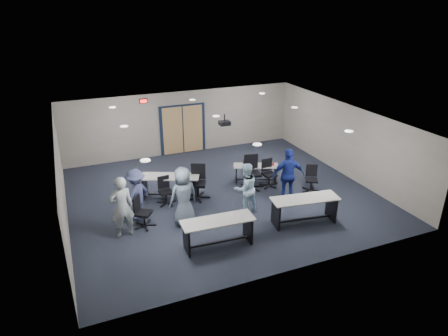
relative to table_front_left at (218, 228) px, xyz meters
name	(u,v)px	position (x,y,z in m)	size (l,w,h in m)	color
floor	(222,195)	(1.26, 2.80, -0.55)	(10.00, 10.00, 0.00)	black
back_wall	(182,123)	(1.26, 7.30, 0.80)	(10.00, 0.04, 2.70)	gray
front_wall	(294,223)	(1.26, -1.70, 0.80)	(10.00, 0.04, 2.70)	gray
left_wall	(61,183)	(-3.74, 2.80, 0.80)	(0.04, 9.00, 2.70)	gray
right_wall	(345,140)	(6.26, 2.80, 0.80)	(0.04, 9.00, 2.70)	gray
ceiling	(222,119)	(1.26, 2.80, 2.15)	(10.00, 9.00, 0.04)	white
double_door	(183,130)	(1.26, 7.26, 0.50)	(2.00, 0.07, 2.20)	black
exit_sign	(143,101)	(-0.34, 7.25, 1.90)	(0.32, 0.07, 0.18)	black
ceiling_projector	(225,123)	(1.56, 3.30, 1.86)	(0.35, 0.32, 0.37)	black
ceiling_can_lights	(219,118)	(1.26, 3.05, 2.12)	(6.24, 5.74, 0.02)	white
table_front_left	(218,228)	(0.00, 0.00, 0.00)	(2.01, 0.76, 0.80)	#A3A19A
table_front_right	(304,206)	(2.84, 0.17, 0.01)	(2.10, 0.96, 0.82)	#A3A19A
table_back_left	(170,183)	(-0.42, 3.30, -0.01)	(2.05, 1.38, 0.79)	#A3A19A
table_back_right	(256,170)	(2.80, 3.33, -0.09)	(1.70, 1.12, 0.90)	#A3A19A
chair_back_a	(166,191)	(-0.68, 2.90, -0.09)	(0.58, 0.58, 0.92)	black
chair_back_b	(198,182)	(0.42, 2.89, 0.03)	(0.73, 0.73, 1.17)	black
chair_back_c	(253,172)	(2.47, 2.91, 0.05)	(0.75, 0.75, 1.19)	black
chair_back_d	(269,173)	(3.09, 2.81, -0.05)	(0.62, 0.62, 0.99)	black
chair_loose_left	(144,212)	(-1.64, 1.76, -0.07)	(0.61, 0.61, 0.96)	black
chair_loose_right	(312,179)	(4.25, 1.89, -0.08)	(0.59, 0.59, 0.93)	black
person_gray	(122,207)	(-2.28, 1.49, 0.37)	(0.67, 0.44, 1.83)	#95A0A3
person_plaid	(183,196)	(-0.50, 1.49, 0.35)	(0.88, 0.57, 1.80)	slate
person_lightblue	(246,188)	(1.49, 1.44, 0.27)	(0.80, 0.62, 1.64)	#C0EAFF
person_navy	(288,175)	(3.12, 1.62, 0.37)	(1.07, 0.45, 1.83)	navy
person_back	(136,195)	(-1.73, 2.31, 0.26)	(1.05, 0.60, 1.62)	#3E436F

